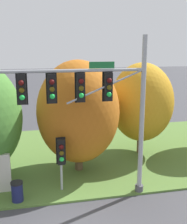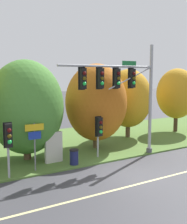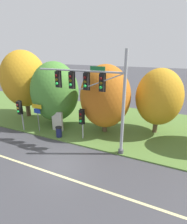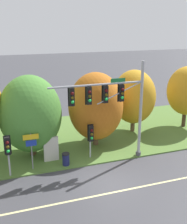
{
  "view_description": "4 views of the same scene",
  "coord_description": "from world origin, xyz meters",
  "px_view_note": "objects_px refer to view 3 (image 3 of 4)",
  "views": [
    {
      "loc": [
        -1.17,
        -8.99,
        7.03
      ],
      "look_at": [
        1.7,
        4.62,
        3.72
      ],
      "focal_mm": 45.0,
      "sensor_mm": 36.0,
      "label": 1
    },
    {
      "loc": [
        -9.68,
        -11.61,
        5.4
      ],
      "look_at": [
        -0.48,
        3.57,
        3.13
      ],
      "focal_mm": 45.0,
      "sensor_mm": 36.0,
      "label": 2
    },
    {
      "loc": [
        6.44,
        -8.44,
        7.33
      ],
      "look_at": [
        1.01,
        3.45,
        2.76
      ],
      "focal_mm": 28.0,
      "sensor_mm": 36.0,
      "label": 3
    },
    {
      "loc": [
        -6.24,
        -15.05,
        10.1
      ],
      "look_at": [
        0.4,
        4.33,
        3.52
      ],
      "focal_mm": 45.0,
      "sensor_mm": 36.0,
      "label": 4
    }
  ],
  "objects_px": {
    "pedestrian_signal_near_kerb": "(20,109)",
    "tree_nearest_road": "(24,79)",
    "pedestrian_signal_further_along": "(82,118)",
    "tree_behind_signpost": "(105,97)",
    "tree_mid_verge": "(159,97)",
    "route_sign_post": "(37,113)",
    "info_kiosk": "(57,121)",
    "trash_bin": "(59,132)",
    "traffic_signal_mast": "(93,89)",
    "tree_left_of_mast": "(55,92)"
  },
  "relations": [
    {
      "from": "tree_behind_signpost",
      "to": "trash_bin",
      "type": "height_order",
      "value": "tree_behind_signpost"
    },
    {
      "from": "trash_bin",
      "to": "pedestrian_signal_further_along",
      "type": "bearing_deg",
      "value": 12.17
    },
    {
      "from": "pedestrian_signal_further_along",
      "to": "tree_mid_verge",
      "type": "relative_size",
      "value": 0.46
    },
    {
      "from": "traffic_signal_mast",
      "to": "trash_bin",
      "type": "height_order",
      "value": "traffic_signal_mast"
    },
    {
      "from": "tree_behind_signpost",
      "to": "info_kiosk",
      "type": "relative_size",
      "value": 3.27
    },
    {
      "from": "tree_nearest_road",
      "to": "pedestrian_signal_near_kerb",
      "type": "bearing_deg",
      "value": -54.0
    },
    {
      "from": "trash_bin",
      "to": "traffic_signal_mast",
      "type": "bearing_deg",
      "value": -4.89
    },
    {
      "from": "route_sign_post",
      "to": "tree_behind_signpost",
      "type": "relative_size",
      "value": 0.44
    },
    {
      "from": "pedestrian_signal_near_kerb",
      "to": "tree_nearest_road",
      "type": "height_order",
      "value": "tree_nearest_road"
    },
    {
      "from": "tree_behind_signpost",
      "to": "traffic_signal_mast",
      "type": "bearing_deg",
      "value": -86.46
    },
    {
      "from": "tree_nearest_road",
      "to": "tree_behind_signpost",
      "type": "height_order",
      "value": "tree_nearest_road"
    },
    {
      "from": "route_sign_post",
      "to": "tree_mid_verge",
      "type": "height_order",
      "value": "tree_mid_verge"
    },
    {
      "from": "pedestrian_signal_near_kerb",
      "to": "trash_bin",
      "type": "xyz_separation_m",
      "value": [
        3.95,
        0.4,
        -1.66
      ]
    },
    {
      "from": "tree_behind_signpost",
      "to": "trash_bin",
      "type": "bearing_deg",
      "value": -139.79
    },
    {
      "from": "tree_behind_signpost",
      "to": "pedestrian_signal_near_kerb",
      "type": "bearing_deg",
      "value": -156.36
    },
    {
      "from": "traffic_signal_mast",
      "to": "tree_left_of_mast",
      "type": "xyz_separation_m",
      "value": [
        -5.51,
        2.86,
        -1.29
      ]
    },
    {
      "from": "pedestrian_signal_further_along",
      "to": "info_kiosk",
      "type": "bearing_deg",
      "value": 168.45
    },
    {
      "from": "pedestrian_signal_near_kerb",
      "to": "trash_bin",
      "type": "height_order",
      "value": "pedestrian_signal_near_kerb"
    },
    {
      "from": "traffic_signal_mast",
      "to": "tree_behind_signpost",
      "type": "xyz_separation_m",
      "value": [
        -0.19,
        3.06,
        -1.27
      ]
    },
    {
      "from": "tree_left_of_mast",
      "to": "tree_behind_signpost",
      "type": "relative_size",
      "value": 1.02
    },
    {
      "from": "route_sign_post",
      "to": "tree_nearest_road",
      "type": "bearing_deg",
      "value": 144.97
    },
    {
      "from": "pedestrian_signal_near_kerb",
      "to": "pedestrian_signal_further_along",
      "type": "xyz_separation_m",
      "value": [
        6.03,
        0.84,
        -0.21
      ]
    },
    {
      "from": "pedestrian_signal_near_kerb",
      "to": "tree_mid_verge",
      "type": "distance_m",
      "value": 12.66
    },
    {
      "from": "route_sign_post",
      "to": "tree_left_of_mast",
      "type": "distance_m",
      "value": 2.86
    },
    {
      "from": "tree_left_of_mast",
      "to": "info_kiosk",
      "type": "height_order",
      "value": "tree_left_of_mast"
    },
    {
      "from": "tree_left_of_mast",
      "to": "tree_mid_verge",
      "type": "distance_m",
      "value": 9.9
    },
    {
      "from": "tree_left_of_mast",
      "to": "route_sign_post",
      "type": "bearing_deg",
      "value": -97.63
    },
    {
      "from": "info_kiosk",
      "to": "tree_left_of_mast",
      "type": "bearing_deg",
      "value": 127.97
    },
    {
      "from": "traffic_signal_mast",
      "to": "trash_bin",
      "type": "relative_size",
      "value": 7.94
    },
    {
      "from": "pedestrian_signal_further_along",
      "to": "tree_behind_signpost",
      "type": "xyz_separation_m",
      "value": [
        1.19,
        2.32,
        1.46
      ]
    },
    {
      "from": "traffic_signal_mast",
      "to": "pedestrian_signal_near_kerb",
      "type": "bearing_deg",
      "value": -179.22
    },
    {
      "from": "route_sign_post",
      "to": "traffic_signal_mast",
      "type": "bearing_deg",
      "value": -4.34
    },
    {
      "from": "tree_behind_signpost",
      "to": "info_kiosk",
      "type": "distance_m",
      "value": 5.1
    },
    {
      "from": "tree_left_of_mast",
      "to": "tree_mid_verge",
      "type": "height_order",
      "value": "tree_left_of_mast"
    },
    {
      "from": "info_kiosk",
      "to": "trash_bin",
      "type": "bearing_deg",
      "value": -50.36
    },
    {
      "from": "pedestrian_signal_further_along",
      "to": "tree_behind_signpost",
      "type": "bearing_deg",
      "value": 62.74
    },
    {
      "from": "pedestrian_signal_near_kerb",
      "to": "tree_behind_signpost",
      "type": "height_order",
      "value": "tree_behind_signpost"
    },
    {
      "from": "trash_bin",
      "to": "tree_behind_signpost",
      "type": "bearing_deg",
      "value": 40.21
    },
    {
      "from": "pedestrian_signal_further_along",
      "to": "tree_nearest_road",
      "type": "relative_size",
      "value": 0.37
    },
    {
      "from": "route_sign_post",
      "to": "info_kiosk",
      "type": "relative_size",
      "value": 1.43
    },
    {
      "from": "traffic_signal_mast",
      "to": "trash_bin",
      "type": "xyz_separation_m",
      "value": [
        -3.46,
        0.3,
        -4.18
      ]
    },
    {
      "from": "tree_left_of_mast",
      "to": "tree_nearest_road",
      "type": "bearing_deg",
      "value": 174.75
    },
    {
      "from": "pedestrian_signal_near_kerb",
      "to": "tree_mid_verge",
      "type": "bearing_deg",
      "value": 23.01
    },
    {
      "from": "route_sign_post",
      "to": "trash_bin",
      "type": "distance_m",
      "value": 2.76
    },
    {
      "from": "trash_bin",
      "to": "tree_mid_verge",
      "type": "bearing_deg",
      "value": 30.63
    },
    {
      "from": "pedestrian_signal_further_along",
      "to": "route_sign_post",
      "type": "bearing_deg",
      "value": -176.14
    },
    {
      "from": "route_sign_post",
      "to": "tree_left_of_mast",
      "type": "relative_size",
      "value": 0.43
    },
    {
      "from": "pedestrian_signal_near_kerb",
      "to": "trash_bin",
      "type": "relative_size",
      "value": 3.19
    },
    {
      "from": "pedestrian_signal_near_kerb",
      "to": "pedestrian_signal_further_along",
      "type": "height_order",
      "value": "pedestrian_signal_near_kerb"
    },
    {
      "from": "pedestrian_signal_further_along",
      "to": "tree_left_of_mast",
      "type": "distance_m",
      "value": 4.86
    }
  ]
}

